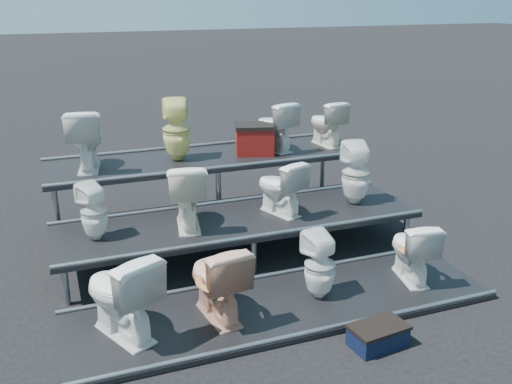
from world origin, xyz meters
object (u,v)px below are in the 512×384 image
object	(u,v)px
toilet_0	(120,294)
toilet_7	(356,173)
toilet_9	(176,130)
toilet_10	(275,126)
toilet_8	(86,139)
red_crate	(255,141)
toilet_1	(217,280)
toilet_6	(280,187)
toilet_4	(94,212)
toilet_5	(187,194)
step_stool	(378,337)
toilet_3	(412,249)
toilet_11	(326,123)
toilet_2	(320,265)

from	to	relation	value
toilet_0	toilet_7	bearing A→B (deg)	178.25
toilet_9	toilet_10	bearing A→B (deg)	-170.05
toilet_0	toilet_8	distance (m)	2.71
toilet_10	red_crate	size ratio (longest dim) A/B	1.37
toilet_1	toilet_6	bearing A→B (deg)	-139.33
toilet_4	toilet_9	xyz separation A→B (m)	(1.21, 1.30, 0.49)
toilet_5	step_stool	distance (m)	2.56
toilet_7	toilet_0	bearing A→B (deg)	34.01
toilet_1	toilet_3	world-z (taller)	toilet_1
toilet_0	red_crate	world-z (taller)	red_crate
toilet_9	red_crate	size ratio (longest dim) A/B	1.60
toilet_9	toilet_1	bearing A→B (deg)	94.28
toilet_8	toilet_6	bearing A→B (deg)	156.92
toilet_3	toilet_6	xyz separation A→B (m)	(-0.96, 1.30, 0.39)
toilet_1	toilet_11	xyz separation A→B (m)	(2.43, 2.60, 0.74)
red_crate	toilet_2	bearing A→B (deg)	-79.43
toilet_4	toilet_6	size ratio (longest dim) A/B	0.94
toilet_3	step_stool	bearing A→B (deg)	54.27
toilet_4	red_crate	distance (m)	2.58
toilet_3	toilet_6	bearing A→B (deg)	-42.26
toilet_9	step_stool	xyz separation A→B (m)	(0.95, -3.46, -1.17)
toilet_0	toilet_5	distance (m)	1.64
toilet_0	toilet_9	size ratio (longest dim) A/B	1.02
toilet_7	toilet_8	world-z (taller)	toilet_8
toilet_6	toilet_11	bearing A→B (deg)	-154.14
toilet_3	toilet_7	distance (m)	1.38
toilet_1	toilet_3	bearing A→B (deg)	172.64
toilet_0	toilet_3	world-z (taller)	toilet_0
toilet_8	red_crate	world-z (taller)	toilet_8
toilet_7	toilet_1	bearing A→B (deg)	41.77
toilet_9	step_stool	world-z (taller)	toilet_9
step_stool	toilet_7	bearing A→B (deg)	58.92
toilet_3	toilet_4	distance (m)	3.36
toilet_3	step_stool	xyz separation A→B (m)	(-0.93, -0.86, -0.31)
toilet_4	step_stool	distance (m)	3.13
red_crate	toilet_7	bearing A→B (deg)	-38.18
toilet_2	red_crate	size ratio (longest dim) A/B	1.38
toilet_6	toilet_5	bearing A→B (deg)	-20.09
toilet_4	toilet_9	distance (m)	1.84
toilet_6	toilet_7	distance (m)	1.01
toilet_0	toilet_10	size ratio (longest dim) A/B	1.20
toilet_2	toilet_11	size ratio (longest dim) A/B	1.07
toilet_11	step_stool	size ratio (longest dim) A/B	1.33
toilet_10	step_stool	world-z (taller)	toilet_10
toilet_4	toilet_10	world-z (taller)	toilet_10
toilet_1	toilet_4	bearing A→B (deg)	-61.24
toilet_4	toilet_7	bearing A→B (deg)	155.11
toilet_4	toilet_7	xyz separation A→B (m)	(3.13, 0.00, 0.08)
toilet_9	red_crate	xyz separation A→B (m)	(1.05, -0.08, -0.22)
toilet_0	toilet_7	xyz separation A→B (m)	(3.06, 1.30, 0.38)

